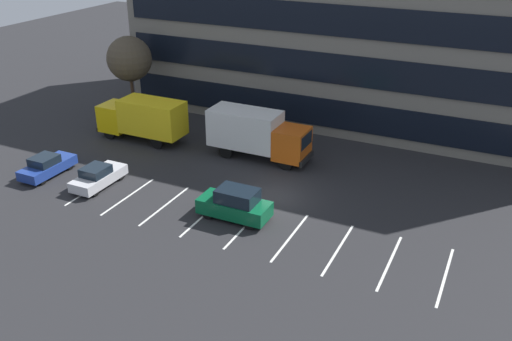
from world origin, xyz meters
The scene contains 9 objects.
ground_plane centered at (0.00, 0.00, 0.00)m, with size 120.00×120.00×0.00m, color #262628.
office_building centered at (0.00, 17.95, 9.00)m, with size 38.28×13.53×18.00m.
lot_markings centered at (0.00, -3.99, 0.00)m, with size 22.54×5.40×0.01m.
box_truck_yellow_all centered at (-13.09, 4.27, 1.89)m, with size 7.26×2.40×3.37m.
box_truck_orange centered at (-3.61, 5.07, 1.97)m, with size 7.54×2.50×3.49m.
suv_forest centered at (-0.96, -3.43, 0.94)m, with size 4.29×1.82×1.94m.
sedan_silver centered at (-11.07, -3.60, 0.68)m, with size 1.68×4.02×1.44m.
sedan_navy centered at (-15.32, -3.82, 0.68)m, with size 1.69×4.03×1.44m.
bare_tree centered at (-17.00, 8.22, 5.17)m, with size 3.77×3.77×7.07m.
Camera 1 is at (12.54, -28.72, 16.81)m, focal length 39.04 mm.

